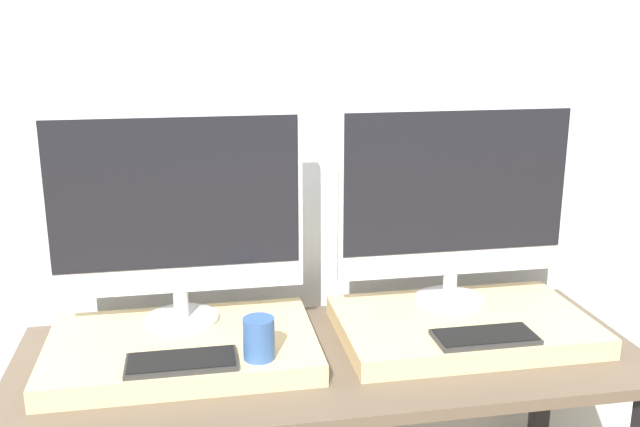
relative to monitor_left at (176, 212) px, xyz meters
The scene contains 9 objects.
wall_back 0.50m from the monitor_left, 31.79° to the left, with size 8.00×0.04×2.60m.
workbench 0.60m from the monitor_left, 21.89° to the right, with size 1.63×0.64×0.72m.
wooden_riser_left 0.35m from the monitor_left, 90.00° to the right, with size 0.68×0.44×0.06m.
monitor_left is the anchor object (origin of this frame).
keyboard_left 0.39m from the monitor_left, 90.00° to the right, with size 0.26×0.12×0.01m.
mug 0.41m from the monitor_left, 54.37° to the right, with size 0.08×0.08×0.10m.
wooden_riser_right 0.84m from the monitor_left, ahead, with size 0.68×0.44×0.06m.
monitor_right 0.76m from the monitor_left, ahead, with size 0.66×0.20×0.57m.
keyboard_right 0.86m from the monitor_left, 18.64° to the right, with size 0.26×0.12×0.01m.
Camera 1 is at (-0.34, -1.35, 1.56)m, focal length 40.00 mm.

